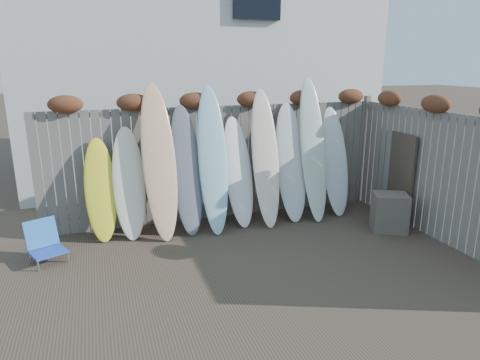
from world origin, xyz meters
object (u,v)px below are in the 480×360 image
object	(u,v)px
beach_chair	(45,243)
surfboard_0	(101,190)
lattice_panel	(396,175)
wooden_crate	(390,212)

from	to	relation	value
beach_chair	surfboard_0	distance (m)	1.14
beach_chair	lattice_panel	distance (m)	5.82
lattice_panel	surfboard_0	world-z (taller)	surfboard_0
beach_chair	lattice_panel	size ratio (longest dim) A/B	0.39
beach_chair	surfboard_0	bearing A→B (deg)	36.96
beach_chair	wooden_crate	world-z (taller)	wooden_crate
wooden_crate	lattice_panel	distance (m)	0.85
wooden_crate	surfboard_0	bearing A→B (deg)	164.85
surfboard_0	lattice_panel	bearing A→B (deg)	-7.57
lattice_panel	surfboard_0	size ratio (longest dim) A/B	0.94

